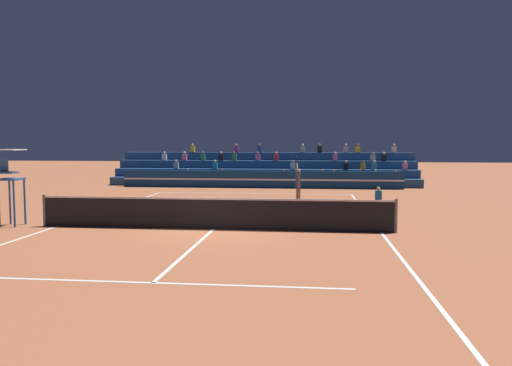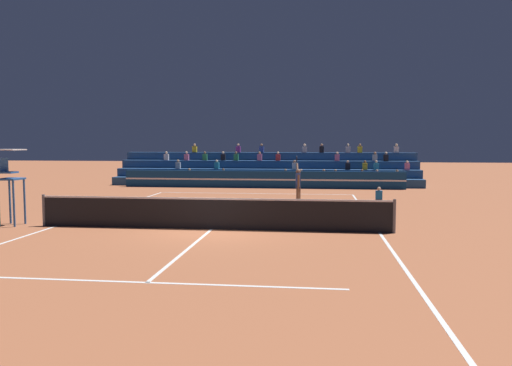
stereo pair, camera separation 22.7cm
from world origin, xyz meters
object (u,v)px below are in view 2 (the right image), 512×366
(ball_kid_courtside, at_px, (379,198))
(tennis_player, at_px, (298,185))
(umpire_chair, at_px, (10,176))
(tennis_ball, at_px, (184,201))

(ball_kid_courtside, bearing_deg, tennis_player, -164.94)
(umpire_chair, xyz_separation_m, tennis_ball, (4.22, 7.39, -1.68))
(ball_kid_courtside, distance_m, tennis_ball, 9.32)
(tennis_player, height_order, tennis_ball, tennis_player)
(umpire_chair, distance_m, ball_kid_courtside, 15.48)
(umpire_chair, height_order, ball_kid_courtside, umpire_chair)
(umpire_chair, bearing_deg, tennis_player, 32.98)
(umpire_chair, xyz_separation_m, ball_kid_courtside, (13.54, 7.37, -1.39))
(tennis_ball, bearing_deg, tennis_player, -10.25)
(ball_kid_courtside, relative_size, tennis_ball, 12.43)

